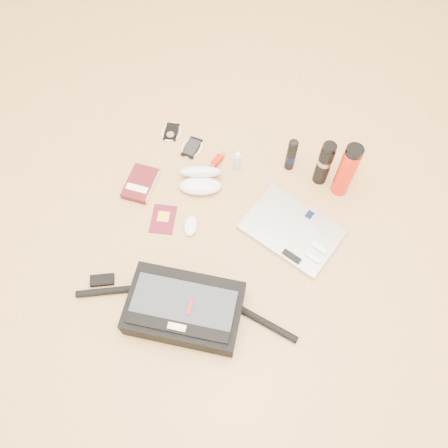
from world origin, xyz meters
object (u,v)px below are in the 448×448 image
(thermos_red, at_px, (346,171))
(thermos_black, at_px, (324,163))
(book, at_px, (141,184))
(laptop, at_px, (292,230))
(messenger_bag, at_px, (184,308))

(thermos_red, bearing_deg, thermos_black, 170.05)
(book, xyz_separation_m, thermos_red, (0.80, 0.33, 0.12))
(book, bearing_deg, thermos_black, 19.16)
(thermos_red, bearing_deg, book, -157.94)
(laptop, xyz_separation_m, book, (-0.68, -0.05, 0.00))
(laptop, relative_size, thermos_red, 1.52)
(messenger_bag, xyz_separation_m, thermos_black, (0.28, 0.78, 0.06))
(book, height_order, thermos_black, thermos_black)
(laptop, height_order, thermos_black, thermos_black)
(messenger_bag, relative_size, laptop, 1.96)
(messenger_bag, xyz_separation_m, laptop, (0.26, 0.49, -0.04))
(book, relative_size, thermos_red, 0.66)
(laptop, bearing_deg, book, -161.84)
(book, bearing_deg, laptop, -2.72)
(laptop, distance_m, thermos_black, 0.32)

